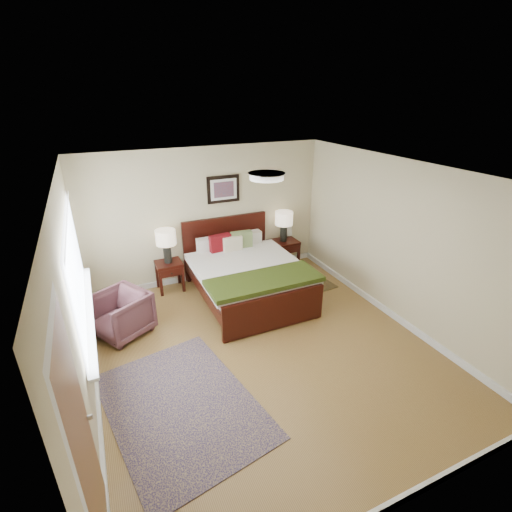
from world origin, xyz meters
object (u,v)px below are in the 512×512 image
object	(u,v)px
lamp_right	(284,221)
rug_persian	(181,405)
nightstand_right	(283,251)
lamp_left	(166,240)
nightstand_left	(169,269)
armchair	(121,314)
bed	(246,270)

from	to	relation	value
lamp_right	rug_persian	xyz separation A→B (m)	(-2.85, -2.83, -1.01)
nightstand_right	lamp_left	bearing A→B (deg)	179.65
nightstand_left	lamp_left	size ratio (longest dim) A/B	0.90
armchair	rug_persian	size ratio (longest dim) A/B	0.34
nightstand_right	lamp_left	size ratio (longest dim) A/B	0.96
bed	rug_persian	world-z (taller)	bed
armchair	rug_persian	xyz separation A→B (m)	(0.45, -1.76, -0.33)
armchair	nightstand_right	bearing A→B (deg)	77.72
bed	rug_persian	bearing A→B (deg)	-130.04
armchair	rug_persian	distance (m)	1.84
rug_persian	bed	bearing A→B (deg)	39.74
nightstand_left	armchair	size ratio (longest dim) A/B	0.73
rug_persian	nightstand_left	bearing A→B (deg)	69.58
nightstand_right	lamp_right	bearing A→B (deg)	90.00
nightstand_right	armchair	world-z (taller)	armchair
lamp_left	lamp_right	size ratio (longest dim) A/B	1.00
rug_persian	armchair	bearing A→B (deg)	94.15
nightstand_right	armchair	xyz separation A→B (m)	(-3.30, -1.06, -0.02)
bed	armchair	distance (m)	2.14
bed	lamp_left	size ratio (longest dim) A/B	3.58
lamp_right	nightstand_left	bearing A→B (deg)	-179.51
lamp_right	lamp_left	bearing A→B (deg)	180.00
nightstand_left	lamp_left	bearing A→B (deg)	90.00
lamp_left	rug_persian	bearing A→B (deg)	-100.12
lamp_left	lamp_right	world-z (taller)	lamp_right
lamp_right	rug_persian	world-z (taller)	lamp_right
nightstand_right	armchair	bearing A→B (deg)	-162.13
nightstand_left	rug_persian	xyz separation A→B (m)	(-0.51, -2.81, -0.42)
nightstand_right	lamp_right	size ratio (longest dim) A/B	0.96
nightstand_right	lamp_left	world-z (taller)	lamp_left
nightstand_right	rug_persian	size ratio (longest dim) A/B	0.27
lamp_right	bed	bearing A→B (deg)	-144.30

